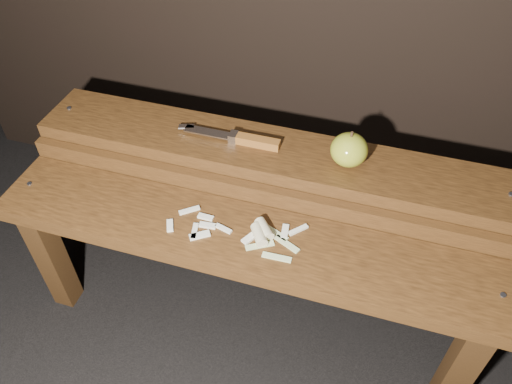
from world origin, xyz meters
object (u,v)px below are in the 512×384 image
(bench_front_tier, at_px, (241,256))
(knife, at_px, (245,139))
(bench_rear_tier, at_px, (268,174))
(apple, at_px, (349,150))

(bench_front_tier, height_order, knife, knife)
(bench_rear_tier, relative_size, knife, 4.47)
(bench_rear_tier, bearing_deg, bench_front_tier, -90.00)
(bench_front_tier, xyz_separation_m, knife, (-0.06, 0.23, 0.16))
(bench_front_tier, distance_m, apple, 0.35)
(knife, bearing_deg, bench_rear_tier, -4.15)
(bench_front_tier, bearing_deg, apple, 50.20)
(knife, bearing_deg, bench_front_tier, -74.87)
(knife, bearing_deg, apple, -0.05)
(bench_rear_tier, xyz_separation_m, knife, (-0.06, 0.00, 0.10))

